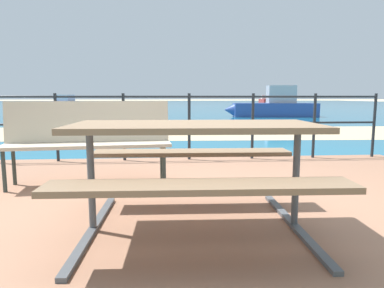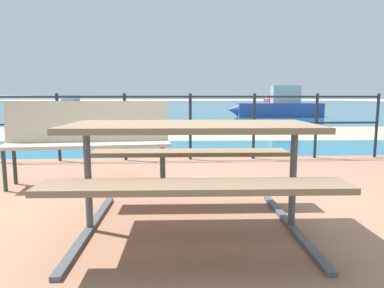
{
  "view_description": "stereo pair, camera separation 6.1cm",
  "coord_description": "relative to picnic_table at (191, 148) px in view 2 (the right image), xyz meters",
  "views": [
    {
      "loc": [
        -0.38,
        -2.8,
        1.02
      ],
      "look_at": [
        -0.05,
        1.28,
        0.46
      ],
      "focal_mm": 32.3,
      "sensor_mm": 36.0,
      "label": 1
    },
    {
      "loc": [
        -0.32,
        -2.81,
        1.02
      ],
      "look_at": [
        -0.05,
        1.28,
        0.46
      ],
      "focal_mm": 32.3,
      "sensor_mm": 36.0,
      "label": 2
    }
  ],
  "objects": [
    {
      "name": "boat_far",
      "position": [
        -8.58,
        26.88,
        -0.25
      ],
      "size": [
        4.59,
        2.91,
        1.15
      ],
      "rotation": [
        0.0,
        0.0,
        2.72
      ],
      "color": "#2D478C",
      "rests_on": "sea_water"
    },
    {
      "name": "park_bench",
      "position": [
        -1.05,
        1.44,
        -0.06
      ],
      "size": [
        1.8,
        0.58,
        0.91
      ],
      "rotation": [
        0.0,
        0.0,
        0.09
      ],
      "color": "#BCAD93",
      "rests_on": "patio_paving"
    },
    {
      "name": "boat_mid",
      "position": [
        16.24,
        53.73,
        -0.25
      ],
      "size": [
        1.51,
        5.71,
        1.24
      ],
      "rotation": [
        0.0,
        0.0,
        4.61
      ],
      "color": "red",
      "rests_on": "sea_water"
    },
    {
      "name": "sea_water",
      "position": [
        0.16,
        40.4,
        -0.66
      ],
      "size": [
        90.0,
        90.0,
        0.01
      ],
      "primitive_type": "cube",
      "color": "#196B8E",
      "rests_on": "ground"
    },
    {
      "name": "patio_paving",
      "position": [
        0.16,
        0.4,
        -0.63
      ],
      "size": [
        6.4,
        5.2,
        0.06
      ],
      "primitive_type": "cube",
      "color": "#996B51",
      "rests_on": "ground"
    },
    {
      "name": "railing_fence",
      "position": [
        0.16,
        2.83,
        0.02
      ],
      "size": [
        5.94,
        0.04,
        1.01
      ],
      "color": "#1E2328",
      "rests_on": "patio_paving"
    },
    {
      "name": "boat_near",
      "position": [
        5.35,
        14.8,
        -0.16
      ],
      "size": [
        4.69,
        1.82,
        1.56
      ],
      "rotation": [
        0.0,
        0.0,
        3.04
      ],
      "color": "#2D478C",
      "rests_on": "sea_water"
    },
    {
      "name": "beach_strip",
      "position": [
        0.16,
        7.28,
        -0.65
      ],
      "size": [
        54.1,
        5.88,
        0.01
      ],
      "primitive_type": "cube",
      "rotation": [
        0.0,
        0.0,
        -0.04
      ],
      "color": "tan",
      "rests_on": "ground"
    },
    {
      "name": "ground_plane",
      "position": [
        0.16,
        0.4,
        -0.66
      ],
      "size": [
        240.0,
        240.0,
        0.0
      ],
      "primitive_type": "plane",
      "color": "beige"
    },
    {
      "name": "picnic_table",
      "position": [
        0.0,
        0.0,
        0.0
      ],
      "size": [
        1.75,
        1.48,
        0.77
      ],
      "rotation": [
        0.0,
        0.0,
        -0.03
      ],
      "color": "#7A6047",
      "rests_on": "patio_paving"
    }
  ]
}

